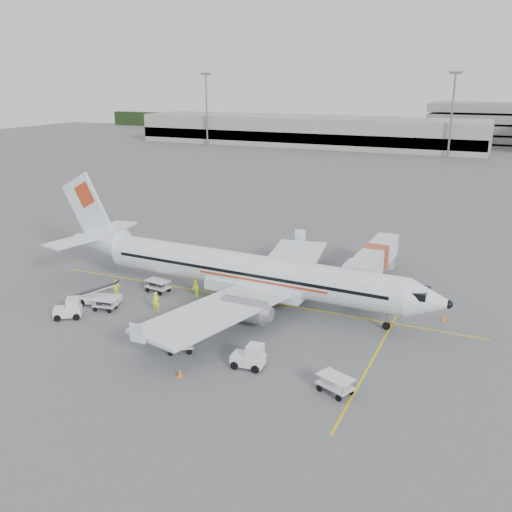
# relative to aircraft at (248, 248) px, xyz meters

# --- Properties ---
(ground) EXTENTS (360.00, 360.00, 0.00)m
(ground) POSITION_rel_aircraft_xyz_m (-0.48, 0.88, -5.43)
(ground) COLOR #56595B
(stripe_lead) EXTENTS (44.00, 0.20, 0.01)m
(stripe_lead) POSITION_rel_aircraft_xyz_m (-0.48, 0.88, -5.42)
(stripe_lead) COLOR yellow
(stripe_lead) RESTS_ON ground
(stripe_cross) EXTENTS (0.20, 20.00, 0.01)m
(stripe_cross) POSITION_rel_aircraft_xyz_m (13.52, -7.12, -5.42)
(stripe_cross) COLOR yellow
(stripe_cross) RESTS_ON ground
(terminal_west) EXTENTS (110.00, 22.00, 9.00)m
(terminal_west) POSITION_rel_aircraft_xyz_m (-40.48, 130.88, -0.93)
(terminal_west) COLOR gray
(terminal_west) RESTS_ON ground
(treeline) EXTENTS (300.00, 3.00, 6.00)m
(treeline) POSITION_rel_aircraft_xyz_m (-0.48, 175.88, -2.43)
(treeline) COLOR black
(treeline) RESTS_ON ground
(mast_west) EXTENTS (3.20, 1.20, 22.00)m
(mast_west) POSITION_rel_aircraft_xyz_m (-70.48, 118.88, 5.57)
(mast_west) COLOR slate
(mast_west) RESTS_ON ground
(mast_center) EXTENTS (3.20, 1.20, 22.00)m
(mast_center) POSITION_rel_aircraft_xyz_m (4.52, 118.88, 5.57)
(mast_center) COLOR slate
(mast_center) RESTS_ON ground
(aircraft) EXTENTS (40.77, 32.66, 10.86)m
(aircraft) POSITION_rel_aircraft_xyz_m (0.00, 0.00, 0.00)
(aircraft) COLOR white
(aircraft) RESTS_ON ground
(jet_bridge) EXTENTS (3.20, 15.65, 4.09)m
(jet_bridge) POSITION_rel_aircraft_xyz_m (9.67, 10.10, -3.38)
(jet_bridge) COLOR silver
(jet_bridge) RESTS_ON ground
(belt_loader) EXTENTS (5.62, 3.45, 2.85)m
(belt_loader) POSITION_rel_aircraft_xyz_m (-12.74, -6.06, -4.00)
(belt_loader) COLOR silver
(belt_loader) RESTS_ON ground
(tug_fore) EXTENTS (2.50, 1.56, 1.85)m
(tug_fore) POSITION_rel_aircraft_xyz_m (5.38, -11.46, -4.50)
(tug_fore) COLOR silver
(tug_fore) RESTS_ON ground
(tug_mid) EXTENTS (2.37, 1.83, 1.61)m
(tug_mid) POSITION_rel_aircraft_xyz_m (-1.30, -6.56, -4.62)
(tug_mid) COLOR silver
(tug_mid) RESTS_ON ground
(tug_aft) EXTENTS (2.74, 2.45, 1.84)m
(tug_aft) POSITION_rel_aircraft_xyz_m (-13.14, -9.86, -4.51)
(tug_aft) COLOR silver
(tug_aft) RESTS_ON ground
(cart_loaded_a) EXTENTS (2.61, 1.80, 1.26)m
(cart_loaded_a) POSITION_rel_aircraft_xyz_m (-9.43, -1.12, -4.80)
(cart_loaded_a) COLOR silver
(cart_loaded_a) RESTS_ON ground
(cart_loaded_b) EXTENTS (2.26, 1.55, 1.09)m
(cart_loaded_b) POSITION_rel_aircraft_xyz_m (-11.23, -7.08, -4.88)
(cart_loaded_b) COLOR silver
(cart_loaded_b) RESTS_ON ground
(cart_empty_a) EXTENTS (2.44, 2.18, 1.10)m
(cart_empty_a) POSITION_rel_aircraft_xyz_m (-0.50, -11.45, -4.88)
(cart_empty_a) COLOR silver
(cart_empty_a) RESTS_ON ground
(cart_empty_b) EXTENTS (2.80, 2.29, 1.27)m
(cart_empty_b) POSITION_rel_aircraft_xyz_m (12.31, -12.33, -4.80)
(cart_empty_b) COLOR silver
(cart_empty_b) RESTS_ON ground
(cone_nose) EXTENTS (0.40, 0.40, 0.65)m
(cone_nose) POSITION_rel_aircraft_xyz_m (17.50, 3.32, -5.10)
(cone_nose) COLOR orange
(cone_nose) RESTS_ON ground
(cone_port) EXTENTS (0.34, 0.34, 0.55)m
(cone_port) POSITION_rel_aircraft_xyz_m (5.31, 18.13, -5.15)
(cone_port) COLOR orange
(cone_port) RESTS_ON ground
(cone_stbd) EXTENTS (0.39, 0.39, 0.63)m
(cone_stbd) POSITION_rel_aircraft_xyz_m (1.57, -14.81, -5.11)
(cone_stbd) COLOR orange
(cone_stbd) RESTS_ON ground
(crew_a) EXTENTS (0.75, 0.58, 1.84)m
(crew_a) POSITION_rel_aircraft_xyz_m (-6.80, -5.34, -4.51)
(crew_a) COLOR #E0F317
(crew_a) RESTS_ON ground
(crew_b) EXTENTS (1.02, 1.03, 1.68)m
(crew_b) POSITION_rel_aircraft_xyz_m (-5.39, -0.62, -4.59)
(crew_b) COLOR #E0F317
(crew_b) RESTS_ON ground
(crew_c) EXTENTS (1.18, 1.41, 1.90)m
(crew_c) POSITION_rel_aircraft_xyz_m (-1.49, -3.75, -4.48)
(crew_c) COLOR #E0F317
(crew_c) RESTS_ON ground
(crew_d) EXTENTS (1.10, 0.74, 1.74)m
(crew_d) POSITION_rel_aircraft_xyz_m (-12.48, -3.83, -4.56)
(crew_d) COLOR #E0F317
(crew_d) RESTS_ON ground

